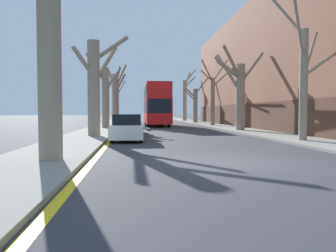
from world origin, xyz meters
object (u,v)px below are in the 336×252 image
street_tree_left_2 (106,94)px  double_decker_bus (156,103)px  street_tree_left_0 (50,30)px  street_tree_left_3 (116,96)px  parked_car_0 (127,128)px  street_tree_right_2 (213,96)px  street_tree_right_3 (195,104)px  street_tree_left_1 (95,85)px  parked_car_1 (129,125)px  street_tree_left_4 (117,97)px  street_tree_right_4 (185,97)px  street_tree_right_1 (239,90)px  street_tree_right_0 (303,76)px

street_tree_left_2 → double_decker_bus: size_ratio=0.65×
street_tree_left_0 → street_tree_left_3: 31.84m
street_tree_left_2 → parked_car_0: bearing=-79.8°
street_tree_right_2 → street_tree_right_3: street_tree_right_2 is taller
street_tree_left_0 → street_tree_left_1: (0.11, 10.16, -0.82)m
parked_car_1 → street_tree_left_0: bearing=-98.8°
street_tree_left_0 → parked_car_1: 14.11m
parked_car_1 → street_tree_left_4: bearing=94.8°
street_tree_left_0 → street_tree_right_3: size_ratio=1.37×
street_tree_left_4 → street_tree_right_2: bearing=-55.5°
street_tree_right_3 → street_tree_right_4: street_tree_right_4 is taller
parked_car_1 → double_decker_bus: bearing=77.8°
street_tree_left_3 → street_tree_right_4: 17.03m
street_tree_right_4 → double_decker_bus: size_ratio=0.83×
street_tree_right_3 → double_decker_bus: bearing=-126.1°
double_decker_bus → street_tree_right_3: bearing=53.9°
street_tree_left_4 → double_decker_bus: bearing=-71.0°
street_tree_right_4 → street_tree_left_3: bearing=-130.2°
street_tree_left_3 → street_tree_left_2: bearing=-91.1°
street_tree_left_0 → street_tree_right_3: bearing=72.6°
street_tree_left_2 → street_tree_right_1: 12.12m
street_tree_right_1 → street_tree_right_2: street_tree_right_2 is taller
street_tree_right_3 → parked_car_1: (-8.85, -21.40, -2.09)m
street_tree_left_3 → street_tree_right_2: bearing=-30.6°
street_tree_left_0 → street_tree_left_2: size_ratio=1.25×
street_tree_left_0 → street_tree_left_2: (-0.14, 20.49, -0.82)m
street_tree_left_0 → street_tree_right_3: 36.63m
street_tree_right_0 → street_tree_right_2: 19.43m
street_tree_right_3 → street_tree_right_0: bearing=-89.5°
street_tree_left_3 → street_tree_left_4: 10.13m
street_tree_left_0 → street_tree_right_1: 19.01m
street_tree_left_1 → street_tree_right_4: bearing=72.4°
street_tree_left_1 → street_tree_right_2: size_ratio=0.87×
street_tree_right_0 → parked_car_1: (-9.09, 7.69, -2.81)m
street_tree_left_0 → double_decker_bus: bearing=79.5°
street_tree_left_2 → street_tree_left_4: (-0.14, 21.47, 0.62)m
street_tree_right_2 → parked_car_0: size_ratio=1.62×
street_tree_left_1 → street_tree_right_4: 36.37m
street_tree_left_1 → street_tree_right_2: bearing=53.7°
double_decker_bus → parked_car_0: 18.98m
double_decker_bus → parked_car_0: double_decker_bus is taller
street_tree_left_0 → street_tree_right_0: street_tree_left_0 is taller
street_tree_left_0 → double_decker_bus: street_tree_left_0 is taller
street_tree_left_4 → street_tree_right_1: 28.69m
street_tree_left_1 → street_tree_right_1: street_tree_right_1 is taller
street_tree_left_1 → street_tree_right_4: street_tree_right_4 is taller
street_tree_left_1 → street_tree_right_2: 18.74m
street_tree_left_0 → street_tree_right_3: (10.95, 34.93, -1.34)m
street_tree_left_2 → street_tree_left_4: 21.48m
parked_car_0 → street_tree_left_3: bearing=94.8°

